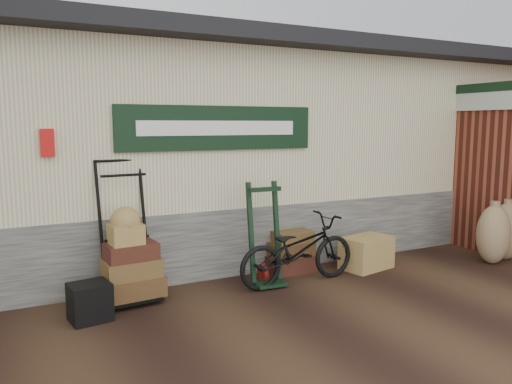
% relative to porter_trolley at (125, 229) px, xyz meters
% --- Properties ---
extents(ground, '(80.00, 80.00, 0.00)m').
position_rel_porter_trolley_xyz_m(ground, '(1.54, -0.80, -0.82)').
color(ground, black).
rests_on(ground, ground).
extents(station_building, '(14.40, 4.10, 3.20)m').
position_rel_porter_trolley_xyz_m(station_building, '(1.54, 1.94, 0.80)').
color(station_building, '#4C4C47').
rests_on(station_building, ground).
extents(brick_outbuilding, '(1.71, 4.51, 2.62)m').
position_rel_porter_trolley_xyz_m(brick_outbuilding, '(6.24, 0.40, 0.49)').
color(brick_outbuilding, maroon).
rests_on(brick_outbuilding, ground).
extents(porter_trolley, '(0.87, 0.68, 1.63)m').
position_rel_porter_trolley_xyz_m(porter_trolley, '(0.00, 0.00, 0.00)').
color(porter_trolley, black).
rests_on(porter_trolley, ground).
extents(green_barrow, '(0.48, 0.42, 1.28)m').
position_rel_porter_trolley_xyz_m(green_barrow, '(1.66, -0.28, -0.17)').
color(green_barrow, black).
rests_on(green_barrow, ground).
extents(suitcase_stack, '(0.65, 0.41, 0.57)m').
position_rel_porter_trolley_xyz_m(suitcase_stack, '(2.22, 0.04, -0.53)').
color(suitcase_stack, '#3C1B13').
rests_on(suitcase_stack, ground).
extents(wicker_hamper, '(0.76, 0.58, 0.45)m').
position_rel_porter_trolley_xyz_m(wicker_hamper, '(3.24, -0.31, -0.59)').
color(wicker_hamper, olive).
rests_on(wicker_hamper, ground).
extents(black_trunk, '(0.44, 0.39, 0.39)m').
position_rel_porter_trolley_xyz_m(black_trunk, '(-0.49, -0.51, -0.62)').
color(black_trunk, black).
rests_on(black_trunk, ground).
extents(bicycle, '(0.65, 1.68, 0.96)m').
position_rel_porter_trolley_xyz_m(bicycle, '(2.03, -0.45, -0.34)').
color(bicycle, black).
rests_on(bicycle, ground).
extents(burlap_sack_left, '(0.65, 0.60, 0.85)m').
position_rel_porter_trolley_xyz_m(burlap_sack_left, '(5.39, -0.88, -0.39)').
color(burlap_sack_left, '#826346').
rests_on(burlap_sack_left, ground).
extents(burlap_sack_right, '(0.61, 0.55, 0.85)m').
position_rel_porter_trolley_xyz_m(burlap_sack_right, '(5.03, -0.93, -0.39)').
color(burlap_sack_right, '#826346').
rests_on(burlap_sack_right, ground).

